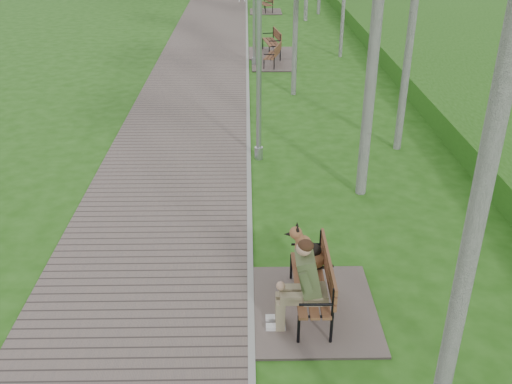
# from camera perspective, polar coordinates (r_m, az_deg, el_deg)

# --- Properties ---
(ground) EXTENTS (120.00, 120.00, 0.00)m
(ground) POSITION_cam_1_polar(r_m,az_deg,el_deg) (8.61, -0.49, -13.46)
(ground) COLOR #245712
(ground) RESTS_ON ground
(walkway) EXTENTS (3.50, 67.00, 0.04)m
(walkway) POSITION_cam_1_polar(r_m,az_deg,el_deg) (28.64, -4.56, 15.87)
(walkway) COLOR #70605A
(walkway) RESTS_ON ground
(kerb) EXTENTS (0.10, 67.00, 0.05)m
(kerb) POSITION_cam_1_polar(r_m,az_deg,el_deg) (28.58, -0.91, 15.94)
(kerb) COLOR #999993
(kerb) RESTS_ON ground
(embankment) EXTENTS (14.00, 70.00, 1.60)m
(embankment) POSITION_cam_1_polar(r_m,az_deg,el_deg) (29.67, 23.74, 14.11)
(embankment) COLOR #43862A
(embankment) RESTS_ON ground
(bench_main) EXTENTS (1.96, 2.18, 1.71)m
(bench_main) POSITION_cam_1_polar(r_m,az_deg,el_deg) (8.64, 5.08, -9.34)
(bench_main) COLOR #70605A
(bench_main) RESTS_ON ground
(bench_second) EXTENTS (1.63, 1.81, 1.00)m
(bench_second) POSITION_cam_1_polar(r_m,az_deg,el_deg) (22.08, 1.66, 12.96)
(bench_second) COLOR #70605A
(bench_second) RESTS_ON ground
(bench_third) EXTENTS (1.90, 2.11, 1.17)m
(bench_third) POSITION_cam_1_polar(r_m,az_deg,el_deg) (23.92, 1.55, 14.17)
(bench_third) COLOR #70605A
(bench_third) RESTS_ON ground
(bench_far) EXTENTS (1.76, 1.95, 1.08)m
(bench_far) POSITION_cam_1_polar(r_m,az_deg,el_deg) (33.44, 0.91, 17.89)
(bench_far) COLOR #70605A
(bench_far) RESTS_ON ground
(lamp_post_near) EXTENTS (0.20, 0.20, 5.25)m
(lamp_post_near) POSITION_cam_1_polar(r_m,az_deg,el_deg) (13.08, 0.30, 13.22)
(lamp_post_near) COLOR #9B9DA2
(lamp_post_near) RESTS_ON ground
(lamp_post_second) EXTENTS (0.20, 0.20, 5.11)m
(lamp_post_second) POSITION_cam_1_polar(r_m,az_deg,el_deg) (21.73, -0.18, 18.68)
(lamp_post_second) COLOR #9B9DA2
(lamp_post_second) RESTS_ON ground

